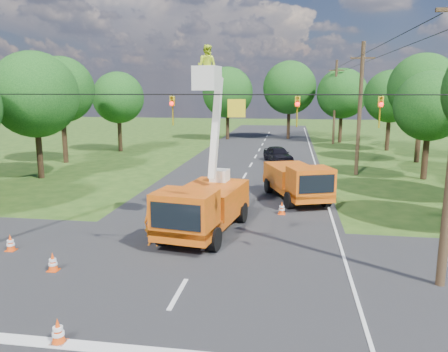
% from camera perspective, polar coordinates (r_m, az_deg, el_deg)
% --- Properties ---
extents(ground, '(140.00, 140.00, 0.00)m').
position_cam_1_polar(ground, '(33.39, 2.73, -0.02)').
color(ground, '#234514').
rests_on(ground, ground).
extents(road_main, '(12.00, 100.00, 0.06)m').
position_cam_1_polar(road_main, '(33.39, 2.73, -0.02)').
color(road_main, black).
rests_on(road_main, ground).
extents(road_cross, '(56.00, 10.00, 0.07)m').
position_cam_1_polar(road_cross, '(16.30, -4.19, -12.16)').
color(road_cross, black).
rests_on(road_cross, ground).
extents(edge_line, '(0.12, 90.00, 0.02)m').
position_cam_1_polar(edge_line, '(33.28, 12.36, -0.30)').
color(edge_line, silver).
rests_on(edge_line, ground).
extents(bucket_truck, '(3.44, 6.88, 8.37)m').
position_cam_1_polar(bucket_truck, '(19.60, -2.65, -2.69)').
color(bucket_truck, '#E35010').
rests_on(bucket_truck, ground).
extents(second_truck, '(4.24, 6.60, 2.32)m').
position_cam_1_polar(second_truck, '(26.10, 9.56, -0.60)').
color(second_truck, '#E35010').
rests_on(second_truck, ground).
extents(ground_worker, '(0.75, 0.50, 2.06)m').
position_cam_1_polar(ground_worker, '(18.53, -9.26, -5.99)').
color(ground_worker, orange).
rests_on(ground_worker, ground).
extents(distant_car, '(3.22, 4.68, 1.48)m').
position_cam_1_polar(distant_car, '(40.01, 7.07, 2.83)').
color(distant_car, black).
rests_on(distant_car, ground).
extents(traffic_cone_0, '(0.38, 0.38, 0.71)m').
position_cam_1_polar(traffic_cone_0, '(12.63, -20.86, -18.42)').
color(traffic_cone_0, '#E2430B').
rests_on(traffic_cone_0, ground).
extents(traffic_cone_2, '(0.38, 0.38, 0.71)m').
position_cam_1_polar(traffic_cone_2, '(22.26, 0.24, -4.73)').
color(traffic_cone_2, '#E2430B').
rests_on(traffic_cone_2, ground).
extents(traffic_cone_3, '(0.38, 0.38, 0.71)m').
position_cam_1_polar(traffic_cone_3, '(23.19, 7.55, -4.18)').
color(traffic_cone_3, '#E2430B').
rests_on(traffic_cone_3, ground).
extents(traffic_cone_4, '(0.38, 0.38, 0.71)m').
position_cam_1_polar(traffic_cone_4, '(17.16, -21.46, -10.42)').
color(traffic_cone_4, '#E2430B').
rests_on(traffic_cone_4, ground).
extents(traffic_cone_5, '(0.38, 0.38, 0.71)m').
position_cam_1_polar(traffic_cone_5, '(19.89, -26.12, -7.85)').
color(traffic_cone_5, '#E2430B').
rests_on(traffic_cone_5, ground).
extents(traffic_cone_7, '(0.38, 0.38, 0.71)m').
position_cam_1_polar(traffic_cone_7, '(30.00, 9.96, -0.75)').
color(traffic_cone_7, '#E2430B').
rests_on(traffic_cone_7, ground).
extents(pole_right_mid, '(1.80, 0.30, 10.00)m').
position_cam_1_polar(pole_right_mid, '(34.98, 17.31, 8.43)').
color(pole_right_mid, '#4C3823').
rests_on(pole_right_mid, ground).
extents(pole_right_far, '(1.80, 0.30, 10.00)m').
position_cam_1_polar(pole_right_far, '(54.83, 14.29, 9.37)').
color(pole_right_far, '#4C3823').
rests_on(pole_right_far, ground).
extents(signal_span, '(18.00, 0.29, 1.07)m').
position_cam_1_polar(signal_span, '(14.64, 4.10, 8.92)').
color(signal_span, black).
rests_on(signal_span, ground).
extents(tree_left_d, '(6.20, 6.20, 9.24)m').
position_cam_1_polar(tree_left_d, '(34.86, -23.48, 9.69)').
color(tree_left_d, '#382616').
rests_on(tree_left_d, ground).
extents(tree_left_e, '(5.80, 5.80, 9.41)m').
position_cam_1_polar(tree_left_e, '(41.81, -20.50, 10.49)').
color(tree_left_e, '#382616').
rests_on(tree_left_e, ground).
extents(tree_left_f, '(5.40, 5.40, 8.40)m').
position_cam_1_polar(tree_left_f, '(48.17, -13.65, 9.90)').
color(tree_left_f, '#382616').
rests_on(tree_left_f, ground).
extents(tree_right_c, '(5.00, 5.00, 7.83)m').
position_cam_1_polar(tree_right_c, '(34.99, 25.28, 8.22)').
color(tree_right_c, '#382616').
rests_on(tree_right_c, ground).
extents(tree_right_d, '(6.00, 6.00, 9.70)m').
position_cam_1_polar(tree_right_d, '(43.11, 24.52, 10.45)').
color(tree_right_d, '#382616').
rests_on(tree_right_d, ground).
extents(tree_right_e, '(5.60, 5.60, 8.63)m').
position_cam_1_polar(tree_right_e, '(50.66, 20.92, 9.68)').
color(tree_right_e, '#382616').
rests_on(tree_right_e, ground).
extents(tree_far_a, '(6.60, 6.60, 9.50)m').
position_cam_1_polar(tree_far_a, '(58.20, 0.48, 10.86)').
color(tree_far_a, '#382616').
rests_on(tree_far_a, ground).
extents(tree_far_b, '(7.00, 7.00, 10.32)m').
position_cam_1_polar(tree_far_b, '(59.59, 8.55, 11.34)').
color(tree_far_b, '#382616').
rests_on(tree_far_b, ground).
extents(tree_far_c, '(6.20, 6.20, 9.18)m').
position_cam_1_polar(tree_far_c, '(56.91, 15.17, 10.35)').
color(tree_far_c, '#382616').
rests_on(tree_far_c, ground).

